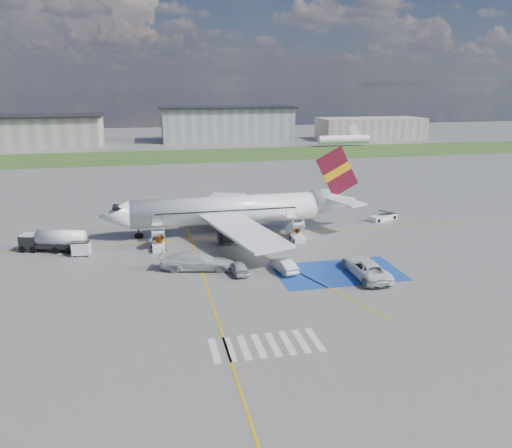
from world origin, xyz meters
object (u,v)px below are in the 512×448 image
Objects in this scene: belt_loader at (383,217)px; car_silver_b at (284,265)px; airliner at (236,209)px; fuel_tanker at (54,242)px; gpu_cart at (81,249)px; van_white_b at (197,259)px; van_white_a at (366,265)px; car_silver_a at (238,267)px.

belt_loader is 1.18× the size of car_silver_b.
airliner is at bearing -93.17° from car_silver_b.
gpu_cart is at bearing -19.66° from fuel_tanker.
van_white_b is at bearing -175.20° from belt_loader.
belt_loader is 0.81× the size of van_white_a.
fuel_tanker is (-23.96, -3.04, -2.23)m from airliner.
van_white_b is at bearing -28.26° from car_silver_b.
belt_loader is at bearing 15.09° from gpu_cart.
gpu_cart is 0.35× the size of van_white_b.
fuel_tanker is 1.28× the size of van_white_a.
van_white_b is (-9.41, 2.75, 0.51)m from car_silver_b.
van_white_b is at bearing -24.93° from gpu_cart.
airliner reaches higher than belt_loader.
van_white_a is (11.04, -19.49, -2.17)m from airliner.
van_white_b is at bearing -32.93° from car_silver_a.
van_white_b is (13.50, -7.92, 0.45)m from gpu_cart.
airliner is at bearing 23.86° from fuel_tanker.
gpu_cart is 0.34× the size of van_white_a.
car_silver_a is at bearing -24.14° from gpu_cart.
belt_loader is (44.07, 7.46, -0.42)m from gpu_cart.
car_silver_b reaches higher than car_silver_a.
car_silver_a is at bearing -18.41° from car_silver_b.
van_white_a is at bearing -18.27° from gpu_cart.
belt_loader is at bearing -152.22° from car_silver_a.
van_white_a is (13.67, -3.73, 0.51)m from car_silver_a.
airliner is 8.18× the size of car_silver_b.
fuel_tanker is 1.99× the size of car_silver_a.
car_silver_a is 14.18m from van_white_a.
car_silver_a is 4.81m from van_white_b.
car_silver_a is 0.64× the size of van_white_a.
fuel_tanker is 3.73× the size of gpu_cart.
belt_loader reaches higher than car_silver_b.
belt_loader is 31.63m from car_silver_a.
car_silver_b is at bearing -81.23° from airliner.
car_silver_b is at bearing -10.05° from fuel_tanker.
van_white_b reaches higher than car_silver_a.
belt_loader is 34.23m from van_white_b.
airliner reaches higher than car_silver_b.
van_white_a is 1.03× the size of van_white_b.
car_silver_b is (5.15, -0.58, 0.02)m from car_silver_a.
gpu_cart is at bearing -164.46° from airliner.
airliner reaches higher than gpu_cart.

